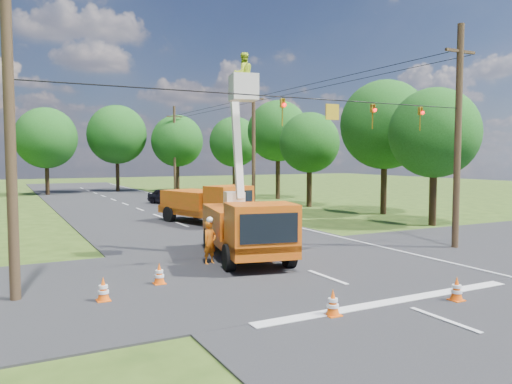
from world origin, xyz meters
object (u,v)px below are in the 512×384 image
pole_right_mid (254,145)px  tree_right_a (434,133)px  traffic_cone_3 (238,227)px  tree_right_b (385,125)px  pole_right_far (175,149)px  second_truck (206,203)px  distant_car (166,196)px  pole_right_near (458,135)px  pole_left (10,144)px  traffic_cone_7 (241,214)px  tree_right_e (234,142)px  traffic_cone_5 (103,289)px  traffic_cone_4 (159,274)px  tree_right_c (310,143)px  tree_right_d (278,131)px  ground_worker (210,242)px  tree_far_c (177,141)px  traffic_cone_2 (249,234)px  traffic_cone_1 (457,289)px  bucket_truck (247,216)px  traffic_cone_0 (333,303)px  tree_far_b (117,135)px

pole_right_mid → tree_right_a: (5.00, -14.00, 0.46)m
traffic_cone_3 → pole_right_mid: bearing=59.1°
tree_right_b → pole_right_far: bearing=103.1°
second_truck → distant_car: (1.73, 13.77, -0.59)m
pole_right_near → pole_left: size_ratio=1.11×
traffic_cone_7 → tree_right_e: 23.91m
traffic_cone_3 → traffic_cone_5: bearing=-132.2°
pole_right_near → traffic_cone_4: bearing=-179.3°
tree_right_c → tree_right_d: 8.27m
traffic_cone_7 → tree_right_c: 11.44m
ground_worker → tree_far_c: bearing=51.2°
traffic_cone_3 → traffic_cone_4: size_ratio=1.00×
traffic_cone_2 → tree_right_e: tree_right_e is taller
traffic_cone_3 → pole_left: bearing=-142.6°
tree_right_a → traffic_cone_1: bearing=-134.7°
tree_right_d → tree_far_c: 15.92m
distant_car → traffic_cone_7: bearing=-104.3°
traffic_cone_3 → second_truck: bearing=90.7°
pole_right_mid → traffic_cone_7: bearing=-123.5°
pole_right_near → tree_far_c: size_ratio=1.09×
tree_right_b → tree_right_d: size_ratio=1.00×
traffic_cone_3 → traffic_cone_5: size_ratio=1.00×
traffic_cone_2 → traffic_cone_4: bearing=-136.0°
tree_right_b → pole_right_near: bearing=-118.4°
traffic_cone_3 → tree_right_c: (11.58, 10.49, 4.95)m
ground_worker → pole_left: 7.99m
pole_right_near → tree_right_d: bearing=76.9°
ground_worker → tree_right_c: tree_right_c is taller
traffic_cone_7 → ground_worker: bearing=-120.8°
ground_worker → pole_right_mid: (11.17, 18.04, 4.26)m
tree_right_b → bucket_truck: bearing=-148.3°
tree_right_a → tree_right_d: tree_right_d is taller
second_truck → pole_right_far: (6.94, 27.12, 3.83)m
traffic_cone_4 → tree_right_a: (18.81, 6.17, 5.20)m
tree_right_c → tree_right_d: tree_right_d is taller
ground_worker → pole_right_near: pole_right_near is taller
traffic_cone_5 → tree_right_e: (21.08, 36.30, 5.45)m
traffic_cone_0 → pole_right_far: size_ratio=0.07×
traffic_cone_2 → traffic_cone_3: 2.71m
traffic_cone_0 → pole_right_near: 12.94m
tree_far_c → tree_right_c: bearing=-80.9°
distant_car → tree_right_e: (10.51, 8.36, 5.13)m
traffic_cone_0 → second_truck: bearing=78.2°
tree_right_b → traffic_cone_4: bearing=-149.1°
tree_right_e → tree_far_b: size_ratio=0.84×
second_truck → tree_right_b: size_ratio=0.72×
bucket_truck → pole_left: bearing=-153.9°
tree_right_e → pole_right_mid: bearing=-109.5°
traffic_cone_5 → pole_right_mid: size_ratio=0.07×
second_truck → traffic_cone_4: second_truck is taller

